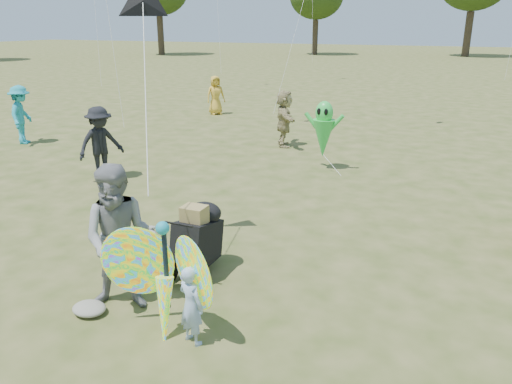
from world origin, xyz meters
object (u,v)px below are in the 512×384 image
crowd_d (284,118)px  alien_kite (323,132)px  crowd_g (216,95)px  crowd_b (101,143)px  crowd_i (22,115)px  child_girl (191,305)px  jogging_stroller (199,235)px  butterfly_kite (165,280)px  adult_man (120,239)px

crowd_d → alien_kite: size_ratio=0.97×
crowd_g → alien_kite: 8.66m
crowd_b → alien_kite: (4.64, 2.81, 0.10)m
crowd_b → crowd_g: 9.03m
crowd_b → crowd_i: 5.06m
child_girl → crowd_i: bearing=-15.6°
crowd_i → alien_kite: size_ratio=1.02×
crowd_i → crowd_g: bearing=-52.2°
crowd_d → jogging_stroller: size_ratio=1.55×
crowd_d → alien_kite: bearing=-163.2°
crowd_b → jogging_stroller: (4.44, -3.31, -0.25)m
child_girl → alien_kite: size_ratio=0.57×
crowd_b → crowd_i: crowd_i is taller
jogging_stroller → butterfly_kite: butterfly_kite is taller
adult_man → alien_kite: adult_man is taller
adult_man → butterfly_kite: 0.90m
crowd_g → jogging_stroller: bearing=-110.2°
adult_man → crowd_b: 6.04m
child_girl → crowd_i: size_ratio=0.55×
crowd_i → butterfly_kite: (9.44, -6.83, -0.20)m
adult_man → jogging_stroller: 1.34m
adult_man → alien_kite: (0.64, 7.33, -0.00)m
crowd_i → alien_kite: crowd_i is taller
butterfly_kite → crowd_b: bearing=135.1°
child_girl → jogging_stroller: (-0.76, 1.56, 0.12)m
crowd_g → crowd_i: crowd_i is taller
crowd_g → jogging_stroller: 13.58m
crowd_g → child_girl: bearing=-110.2°
crowd_d → crowd_b: bearing=124.2°
crowd_b → alien_kite: size_ratio=0.99×
adult_man → butterfly_kite: size_ratio=1.12×
adult_man → alien_kite: bearing=60.8°
crowd_i → alien_kite: bearing=-113.0°
butterfly_kite → alien_kite: 7.61m
crowd_b → crowd_i: bearing=90.3°
jogging_stroller → crowd_g: bearing=116.6°
crowd_d → crowd_g: size_ratio=1.09×
adult_man → crowd_d: 9.37m
crowd_b → crowd_i: (-4.63, 2.04, 0.02)m
crowd_b → jogging_stroller: 5.54m
crowd_d → adult_man: bearing=162.2°
child_girl → crowd_b: bearing=-23.6°
crowd_d → crowd_i: (-7.53, -2.75, 0.04)m
alien_kite → crowd_b: bearing=-148.8°
adult_man → crowd_d: bearing=72.5°
adult_man → crowd_d: adult_man is taller
crowd_g → jogging_stroller: crowd_g is taller
crowd_d → butterfly_kite: size_ratio=0.97×
crowd_g → butterfly_kite: 15.08m
jogging_stroller → crowd_i: bearing=150.2°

